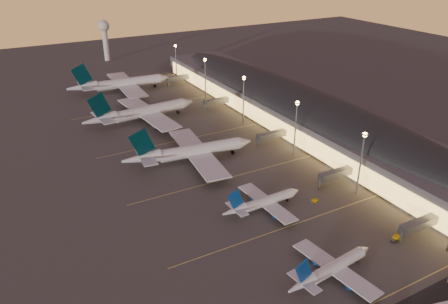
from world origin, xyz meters
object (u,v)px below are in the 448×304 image
(airliner_wide_near, at_px, (190,152))
(airliner_wide_mid, at_px, (141,112))
(airliner_wide_far, at_px, (120,84))
(airliner_narrow_south, at_px, (331,269))
(baggage_tug_c, at_px, (314,201))
(radar_tower, at_px, (105,34))
(baggage_tug_a, at_px, (395,238))
(baggage_tug_b, at_px, (399,234))
(airliner_narrow_north, at_px, (262,202))

(airliner_wide_near, relative_size, airliner_wide_mid, 0.93)
(airliner_wide_far, bearing_deg, airliner_narrow_south, -87.07)
(baggage_tug_c, bearing_deg, radar_tower, 93.93)
(airliner_wide_near, height_order, airliner_wide_mid, airliner_wide_mid)
(baggage_tug_a, bearing_deg, baggage_tug_b, 5.19)
(airliner_narrow_south, distance_m, airliner_narrow_north, 39.69)
(airliner_wide_near, height_order, radar_tower, radar_tower)
(airliner_wide_far, bearing_deg, baggage_tug_a, -78.23)
(airliner_narrow_south, distance_m, baggage_tug_c, 41.33)
(airliner_narrow_north, relative_size, baggage_tug_b, 9.36)
(airliner_wide_near, xyz_separation_m, airliner_wide_far, (3.18, 114.11, 0.59))
(airliner_narrow_south, height_order, baggage_tug_a, airliner_narrow_south)
(airliner_narrow_south, bearing_deg, baggage_tug_a, -0.50)
(airliner_narrow_south, distance_m, baggage_tug_a, 31.15)
(airliner_narrow_south, xyz_separation_m, baggage_tug_a, (30.88, 3.31, -2.52))
(airliner_narrow_south, relative_size, baggage_tug_a, 7.64)
(airliner_narrow_north, relative_size, airliner_wide_mid, 0.52)
(airliner_narrow_south, height_order, radar_tower, radar_tower)
(airliner_wide_mid, distance_m, airliner_wide_far, 57.48)
(airliner_narrow_south, bearing_deg, airliner_wide_near, 86.04)
(airliner_wide_far, distance_m, baggage_tug_c, 169.03)
(airliner_narrow_south, bearing_deg, airliner_wide_far, 83.63)
(airliner_narrow_south, xyz_separation_m, airliner_wide_mid, (-6.60, 144.73, 2.23))
(airliner_narrow_south, bearing_deg, airliner_wide_mid, 85.99)
(airliner_wide_near, distance_m, baggage_tug_a, 91.55)
(airliner_narrow_south, bearing_deg, baggage_tug_c, 50.38)
(airliner_wide_far, height_order, baggage_tug_c, airliner_wide_far)
(airliner_wide_near, height_order, baggage_tug_c, airliner_wide_near)
(airliner_wide_mid, height_order, airliner_wide_far, airliner_wide_far)
(airliner_narrow_north, bearing_deg, airliner_wide_near, 95.98)
(airliner_wide_near, bearing_deg, baggage_tug_a, -61.02)
(airliner_wide_near, bearing_deg, baggage_tug_b, -58.82)
(airliner_wide_mid, bearing_deg, airliner_narrow_south, -92.58)
(airliner_wide_mid, height_order, baggage_tug_b, airliner_wide_mid)
(airliner_narrow_south, height_order, airliner_wide_near, airliner_wide_near)
(baggage_tug_b, bearing_deg, airliner_wide_far, 75.46)
(airliner_wide_near, bearing_deg, airliner_narrow_north, -75.74)
(airliner_wide_mid, bearing_deg, radar_tower, 76.48)
(airliner_wide_near, distance_m, airliner_wide_mid, 56.97)
(airliner_wide_near, bearing_deg, baggage_tug_c, -56.99)
(airliner_narrow_north, height_order, baggage_tug_b, airliner_narrow_north)
(airliner_narrow_south, distance_m, airliner_wide_far, 201.94)
(airliner_narrow_south, xyz_separation_m, baggage_tug_b, (34.17, 4.57, -2.63))
(airliner_narrow_north, bearing_deg, baggage_tug_b, -49.65)
(airliner_wide_mid, bearing_deg, baggage_tug_c, -80.41)
(airliner_wide_mid, distance_m, baggage_tug_a, 146.38)
(airliner_wide_near, relative_size, radar_tower, 1.84)
(airliner_narrow_north, relative_size, baggage_tug_c, 9.90)
(airliner_wide_near, bearing_deg, radar_tower, 91.17)
(airliner_wide_far, distance_m, baggage_tug_a, 201.20)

